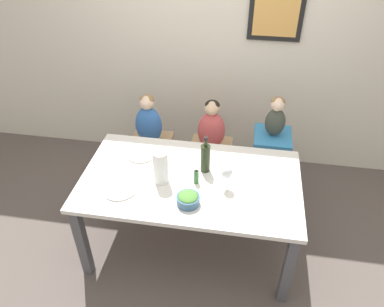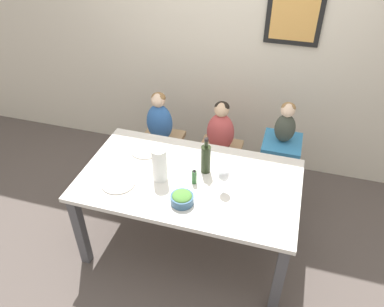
{
  "view_description": "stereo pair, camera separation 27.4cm",
  "coord_description": "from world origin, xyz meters",
  "px_view_note": "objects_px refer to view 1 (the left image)",
  "views": [
    {
      "loc": [
        0.35,
        -2.09,
        2.56
      ],
      "look_at": [
        0.0,
        0.07,
        0.91
      ],
      "focal_mm": 35.0,
      "sensor_mm": 36.0,
      "label": 1
    },
    {
      "loc": [
        0.62,
        -2.03,
        2.56
      ],
      "look_at": [
        0.0,
        0.07,
        0.91
      ],
      "focal_mm": 35.0,
      "sensor_mm": 36.0,
      "label": 2
    }
  ],
  "objects_px": {
    "chair_far_center": "(210,154)",
    "person_child_left": "(148,121)",
    "chair_far_left": "(151,148)",
    "person_child_center": "(211,127)",
    "paper_towel_roll": "(161,167)",
    "person_baby_right": "(276,116)",
    "dinner_plate_back_left": "(141,154)",
    "wine_glass_near": "(227,173)",
    "chair_right_highchair": "(271,148)",
    "salad_bowl_large": "(188,199)",
    "wine_bottle": "(205,157)",
    "dinner_plate_front_left": "(120,189)"
  },
  "relations": [
    {
      "from": "chair_right_highchair",
      "to": "paper_towel_roll",
      "type": "height_order",
      "value": "paper_towel_roll"
    },
    {
      "from": "wine_bottle",
      "to": "person_baby_right",
      "type": "bearing_deg",
      "value": 50.84
    },
    {
      "from": "chair_far_center",
      "to": "wine_glass_near",
      "type": "distance_m",
      "value": 0.97
    },
    {
      "from": "chair_far_left",
      "to": "wine_bottle",
      "type": "distance_m",
      "value": 1.0
    },
    {
      "from": "person_child_center",
      "to": "dinner_plate_back_left",
      "type": "height_order",
      "value": "person_child_center"
    },
    {
      "from": "person_baby_right",
      "to": "wine_bottle",
      "type": "relative_size",
      "value": 1.22
    },
    {
      "from": "wine_bottle",
      "to": "wine_glass_near",
      "type": "distance_m",
      "value": 0.25
    },
    {
      "from": "person_child_center",
      "to": "person_child_left",
      "type": "bearing_deg",
      "value": 180.0
    },
    {
      "from": "dinner_plate_front_left",
      "to": "chair_far_center",
      "type": "bearing_deg",
      "value": 60.44
    },
    {
      "from": "person_child_center",
      "to": "dinner_plate_front_left",
      "type": "distance_m",
      "value": 1.11
    },
    {
      "from": "person_child_left",
      "to": "wine_bottle",
      "type": "height_order",
      "value": "wine_bottle"
    },
    {
      "from": "wine_bottle",
      "to": "salad_bowl_large",
      "type": "height_order",
      "value": "wine_bottle"
    },
    {
      "from": "chair_right_highchair",
      "to": "dinner_plate_front_left",
      "type": "xyz_separation_m",
      "value": [
        -1.1,
        -0.97,
        0.2
      ]
    },
    {
      "from": "salad_bowl_large",
      "to": "chair_far_left",
      "type": "bearing_deg",
      "value": 118.34
    },
    {
      "from": "chair_far_left",
      "to": "wine_glass_near",
      "type": "distance_m",
      "value": 1.23
    },
    {
      "from": "person_child_center",
      "to": "salad_bowl_large",
      "type": "bearing_deg",
      "value": -92.15
    },
    {
      "from": "paper_towel_roll",
      "to": "salad_bowl_large",
      "type": "xyz_separation_m",
      "value": [
        0.23,
        -0.2,
        -0.09
      ]
    },
    {
      "from": "person_baby_right",
      "to": "dinner_plate_back_left",
      "type": "relative_size",
      "value": 1.49
    },
    {
      "from": "chair_right_highchair",
      "to": "person_child_left",
      "type": "height_order",
      "value": "person_child_left"
    },
    {
      "from": "dinner_plate_back_left",
      "to": "paper_towel_roll",
      "type": "bearing_deg",
      "value": -51.29
    },
    {
      "from": "paper_towel_roll",
      "to": "dinner_plate_front_left",
      "type": "relative_size",
      "value": 1.06
    },
    {
      "from": "person_child_center",
      "to": "paper_towel_roll",
      "type": "bearing_deg",
      "value": -108.25
    },
    {
      "from": "wine_glass_near",
      "to": "salad_bowl_large",
      "type": "bearing_deg",
      "value": -140.2
    },
    {
      "from": "dinner_plate_back_left",
      "to": "salad_bowl_large",
      "type": "bearing_deg",
      "value": -46.35
    },
    {
      "from": "person_baby_right",
      "to": "paper_towel_roll",
      "type": "distance_m",
      "value": 1.17
    },
    {
      "from": "chair_far_center",
      "to": "person_child_left",
      "type": "distance_m",
      "value": 0.67
    },
    {
      "from": "person_child_left",
      "to": "wine_glass_near",
      "type": "height_order",
      "value": "person_child_left"
    },
    {
      "from": "chair_far_left",
      "to": "chair_far_center",
      "type": "xyz_separation_m",
      "value": [
        0.59,
        0.0,
        0.0
      ]
    },
    {
      "from": "paper_towel_roll",
      "to": "salad_bowl_large",
      "type": "bearing_deg",
      "value": -40.28
    },
    {
      "from": "person_child_left",
      "to": "chair_far_center",
      "type": "bearing_deg",
      "value": -0.06
    },
    {
      "from": "chair_right_highchair",
      "to": "paper_towel_roll",
      "type": "distance_m",
      "value": 1.21
    },
    {
      "from": "wine_bottle",
      "to": "salad_bowl_large",
      "type": "distance_m",
      "value": 0.39
    },
    {
      "from": "wine_bottle",
      "to": "chair_far_left",
      "type": "bearing_deg",
      "value": 133.72
    },
    {
      "from": "chair_far_center",
      "to": "salad_bowl_large",
      "type": "xyz_separation_m",
      "value": [
        -0.04,
        -1.02,
        0.37
      ]
    },
    {
      "from": "chair_far_center",
      "to": "dinner_plate_front_left",
      "type": "distance_m",
      "value": 1.16
    },
    {
      "from": "person_child_center",
      "to": "wine_glass_near",
      "type": "distance_m",
      "value": 0.86
    },
    {
      "from": "chair_far_left",
      "to": "chair_far_center",
      "type": "relative_size",
      "value": 1.0
    },
    {
      "from": "chair_right_highchair",
      "to": "person_baby_right",
      "type": "xyz_separation_m",
      "value": [
        0.0,
        0.0,
        0.34
      ]
    },
    {
      "from": "chair_far_center",
      "to": "salad_bowl_large",
      "type": "height_order",
      "value": "salad_bowl_large"
    },
    {
      "from": "chair_far_center",
      "to": "chair_right_highchair",
      "type": "relative_size",
      "value": 0.7
    },
    {
      "from": "chair_right_highchair",
      "to": "salad_bowl_large",
      "type": "relative_size",
      "value": 4.19
    },
    {
      "from": "salad_bowl_large",
      "to": "dinner_plate_front_left",
      "type": "distance_m",
      "value": 0.51
    },
    {
      "from": "salad_bowl_large",
      "to": "dinner_plate_front_left",
      "type": "bearing_deg",
      "value": 173.64
    },
    {
      "from": "chair_far_center",
      "to": "wine_glass_near",
      "type": "relative_size",
      "value": 2.43
    },
    {
      "from": "wine_bottle",
      "to": "dinner_plate_front_left",
      "type": "xyz_separation_m",
      "value": [
        -0.58,
        -0.32,
        -0.12
      ]
    },
    {
      "from": "person_child_left",
      "to": "person_baby_right",
      "type": "distance_m",
      "value": 1.16
    },
    {
      "from": "wine_bottle",
      "to": "dinner_plate_front_left",
      "type": "relative_size",
      "value": 1.22
    },
    {
      "from": "salad_bowl_large",
      "to": "dinner_plate_front_left",
      "type": "height_order",
      "value": "salad_bowl_large"
    },
    {
      "from": "chair_far_center",
      "to": "paper_towel_roll",
      "type": "relative_size",
      "value": 1.79
    },
    {
      "from": "chair_far_center",
      "to": "paper_towel_roll",
      "type": "height_order",
      "value": "paper_towel_roll"
    }
  ]
}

